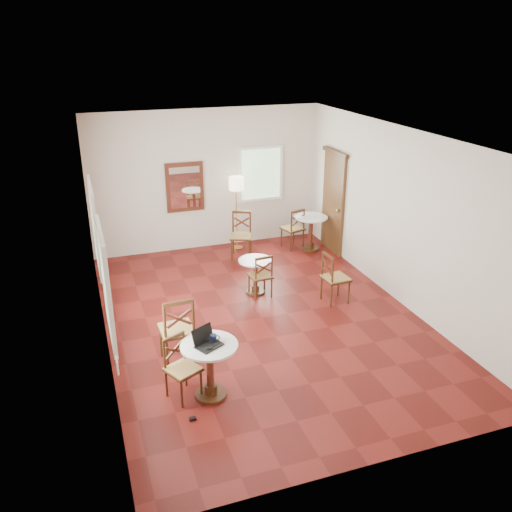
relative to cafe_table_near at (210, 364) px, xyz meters
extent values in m
plane|color=#5D1310|center=(1.33, 1.74, -0.48)|extent=(7.00, 7.00, 0.00)
cube|color=beige|center=(1.33, 5.24, 1.02)|extent=(5.00, 0.02, 3.00)
cube|color=beige|center=(1.33, -1.76, 1.02)|extent=(5.00, 0.02, 3.00)
cube|color=beige|center=(-1.17, 1.74, 1.02)|extent=(0.02, 7.00, 3.00)
cube|color=beige|center=(3.83, 1.74, 1.02)|extent=(0.02, 7.00, 3.00)
cube|color=white|center=(1.33, 1.74, 2.52)|extent=(5.00, 7.00, 0.02)
cube|color=#543518|center=(3.79, 4.14, 0.57)|extent=(0.06, 0.90, 2.10)
cube|color=#432410|center=(3.77, 4.14, 1.67)|extent=(0.08, 1.02, 0.08)
sphere|color=#BF8C3F|center=(3.73, 3.82, 0.52)|extent=(0.07, 0.07, 0.07)
cube|color=#512215|center=(0.83, 5.20, 0.92)|extent=(0.80, 0.05, 1.05)
cube|color=white|center=(0.83, 5.17, 0.92)|extent=(0.64, 0.02, 0.88)
cube|color=white|center=(-1.14, -0.36, 0.47)|extent=(0.02, 0.16, 0.16)
torus|color=red|center=(-1.13, -0.36, 0.47)|extent=(0.02, 0.12, 0.12)
cube|color=white|center=(-1.14, 0.54, 1.07)|extent=(0.06, 1.22, 1.42)
cube|color=white|center=(-1.14, 2.74, 1.07)|extent=(0.06, 1.22, 1.42)
cube|color=white|center=(2.53, 5.21, 1.07)|extent=(1.02, 0.06, 1.22)
cylinder|color=#432410|center=(0.00, 0.00, -0.46)|extent=(0.42, 0.42, 0.04)
cylinder|color=#432410|center=(0.00, 0.00, -0.37)|extent=(0.17, 0.17, 0.13)
cylinder|color=#512215|center=(0.00, 0.00, -0.06)|extent=(0.09, 0.09, 0.63)
cylinder|color=#432410|center=(0.00, 0.00, 0.23)|extent=(0.15, 0.15, 0.06)
cylinder|color=white|center=(0.00, 0.00, 0.28)|extent=(0.73, 0.73, 0.03)
cylinder|color=#432410|center=(1.54, 2.68, -0.46)|extent=(0.35, 0.35, 0.03)
cylinder|color=#432410|center=(1.54, 2.68, -0.39)|extent=(0.14, 0.14, 0.10)
cylinder|color=#512215|center=(1.54, 2.68, -0.13)|extent=(0.08, 0.08, 0.52)
cylinder|color=#432410|center=(1.54, 2.68, 0.11)|extent=(0.12, 0.12, 0.05)
cylinder|color=white|center=(1.54, 2.68, 0.15)|extent=(0.61, 0.61, 0.03)
cylinder|color=#432410|center=(3.36, 4.30, -0.46)|extent=(0.41, 0.41, 0.04)
cylinder|color=#432410|center=(3.36, 4.30, -0.38)|extent=(0.16, 0.16, 0.12)
cylinder|color=#512215|center=(3.36, 4.30, -0.07)|extent=(0.09, 0.09, 0.61)
cylinder|color=#432410|center=(3.36, 4.30, 0.21)|extent=(0.14, 0.14, 0.06)
cylinder|color=white|center=(3.36, 4.30, 0.26)|extent=(0.71, 0.71, 0.03)
cylinder|color=#432410|center=(-0.05, 1.16, -0.23)|extent=(0.04, 0.04, 0.50)
cylinder|color=#432410|center=(-0.03, 0.76, -0.23)|extent=(0.04, 0.04, 0.50)
cylinder|color=#432410|center=(-0.44, 1.14, -0.23)|extent=(0.04, 0.04, 0.50)
cylinder|color=#432410|center=(-0.43, 0.75, -0.23)|extent=(0.04, 0.04, 0.50)
cube|color=#432410|center=(-0.24, 0.95, 0.02)|extent=(0.50, 0.50, 0.03)
cube|color=olive|center=(-0.24, 0.95, 0.04)|extent=(0.48, 0.48, 0.04)
cylinder|color=#432410|center=(-0.03, 0.76, 0.29)|extent=(0.04, 0.04, 0.55)
cylinder|color=#432410|center=(-0.43, 0.75, 0.29)|extent=(0.04, 0.04, 0.55)
cube|color=#432410|center=(-0.23, 0.76, 0.55)|extent=(0.42, 0.06, 0.06)
cube|color=#512215|center=(-0.23, 0.76, 0.30)|extent=(0.36, 0.04, 0.24)
cube|color=#512215|center=(-0.23, 0.76, 0.30)|extent=(0.36, 0.04, 0.24)
cylinder|color=#432410|center=(-0.40, -0.11, -0.28)|extent=(0.03, 0.03, 0.40)
cylinder|color=#432410|center=(-0.54, 0.18, -0.28)|extent=(0.03, 0.03, 0.40)
cylinder|color=#432410|center=(-0.12, 0.03, -0.28)|extent=(0.03, 0.03, 0.40)
cylinder|color=#432410|center=(-0.26, 0.32, -0.28)|extent=(0.03, 0.03, 0.40)
cube|color=#432410|center=(-0.33, 0.10, -0.08)|extent=(0.52, 0.52, 0.03)
cube|color=olive|center=(-0.33, 0.10, -0.06)|extent=(0.50, 0.50, 0.04)
cylinder|color=#432410|center=(-0.54, 0.18, 0.14)|extent=(0.03, 0.03, 0.44)
cylinder|color=#432410|center=(-0.26, 0.32, 0.14)|extent=(0.03, 0.03, 0.44)
cube|color=#432410|center=(-0.40, 0.25, 0.34)|extent=(0.31, 0.18, 0.04)
cube|color=#512215|center=(-0.40, 0.25, 0.15)|extent=(0.27, 0.15, 0.19)
cube|color=#512215|center=(-0.40, 0.25, 0.15)|extent=(0.27, 0.15, 0.19)
cylinder|color=#432410|center=(1.71, 2.69, -0.29)|extent=(0.03, 0.03, 0.39)
cylinder|color=#432410|center=(1.74, 2.38, -0.29)|extent=(0.03, 0.03, 0.39)
cylinder|color=#432410|center=(1.41, 2.67, -0.29)|extent=(0.03, 0.03, 0.39)
cylinder|color=#432410|center=(1.43, 2.36, -0.29)|extent=(0.03, 0.03, 0.39)
cube|color=#432410|center=(1.57, 2.53, -0.09)|extent=(0.41, 0.41, 0.03)
cube|color=olive|center=(1.57, 2.53, -0.08)|extent=(0.39, 0.39, 0.03)
cylinder|color=#432410|center=(1.74, 2.38, 0.12)|extent=(0.03, 0.03, 0.43)
cylinder|color=#432410|center=(1.43, 2.36, 0.12)|extent=(0.03, 0.03, 0.43)
cube|color=#432410|center=(1.59, 2.37, 0.32)|extent=(0.33, 0.06, 0.04)
cube|color=#512215|center=(1.59, 2.37, 0.13)|extent=(0.28, 0.04, 0.19)
cube|color=#512215|center=(1.59, 2.37, 0.13)|extent=(0.28, 0.04, 0.19)
cylinder|color=#432410|center=(2.93, 1.73, -0.26)|extent=(0.03, 0.03, 0.44)
cylinder|color=#432410|center=(2.58, 1.70, -0.26)|extent=(0.03, 0.03, 0.44)
cylinder|color=#432410|center=(2.91, 2.08, -0.26)|extent=(0.03, 0.03, 0.44)
cylinder|color=#432410|center=(2.56, 2.05, -0.26)|extent=(0.03, 0.03, 0.44)
cube|color=#432410|center=(2.74, 1.89, -0.04)|extent=(0.46, 0.46, 0.03)
cube|color=olive|center=(2.74, 1.89, -0.02)|extent=(0.43, 0.43, 0.04)
cylinder|color=#432410|center=(2.58, 1.70, 0.20)|extent=(0.03, 0.03, 0.48)
cylinder|color=#432410|center=(2.56, 2.05, 0.20)|extent=(0.03, 0.03, 0.48)
cube|color=#432410|center=(2.57, 1.88, 0.42)|extent=(0.06, 0.37, 0.05)
cube|color=#512215|center=(2.57, 1.88, 0.21)|extent=(0.05, 0.31, 0.21)
cube|color=#512215|center=(2.57, 1.88, 0.21)|extent=(0.05, 0.31, 0.21)
cylinder|color=#432410|center=(3.16, 4.75, -0.27)|extent=(0.03, 0.03, 0.43)
cylinder|color=#432410|center=(3.25, 4.42, -0.27)|extent=(0.03, 0.03, 0.43)
cylinder|color=#432410|center=(2.83, 4.66, -0.27)|extent=(0.03, 0.03, 0.43)
cylinder|color=#432410|center=(2.92, 4.33, -0.27)|extent=(0.03, 0.03, 0.43)
cube|color=#432410|center=(3.04, 4.54, -0.05)|extent=(0.51, 0.51, 0.03)
cube|color=olive|center=(3.04, 4.54, -0.03)|extent=(0.49, 0.49, 0.04)
cylinder|color=#432410|center=(3.25, 4.42, 0.18)|extent=(0.03, 0.03, 0.47)
cylinder|color=#432410|center=(2.92, 4.33, 0.18)|extent=(0.03, 0.03, 0.47)
cube|color=#432410|center=(3.08, 4.38, 0.40)|extent=(0.36, 0.13, 0.05)
cube|color=#512215|center=(3.08, 4.38, 0.19)|extent=(0.30, 0.10, 0.21)
cube|color=#512215|center=(3.08, 4.38, 0.19)|extent=(0.30, 0.10, 0.21)
cylinder|color=#432410|center=(1.56, 4.27, -0.25)|extent=(0.04, 0.04, 0.46)
cylinder|color=#432410|center=(1.70, 4.61, -0.25)|extent=(0.04, 0.04, 0.46)
cylinder|color=#432410|center=(1.90, 4.13, -0.25)|extent=(0.04, 0.04, 0.46)
cylinder|color=#432410|center=(2.04, 4.47, -0.25)|extent=(0.04, 0.04, 0.46)
cube|color=#432410|center=(1.80, 4.37, -0.02)|extent=(0.58, 0.58, 0.03)
cube|color=olive|center=(1.80, 4.37, 0.00)|extent=(0.55, 0.55, 0.04)
cylinder|color=#432410|center=(1.70, 4.61, 0.23)|extent=(0.04, 0.04, 0.51)
cylinder|color=#432410|center=(2.04, 4.47, 0.23)|extent=(0.04, 0.04, 0.51)
cube|color=#432410|center=(1.87, 4.54, 0.46)|extent=(0.37, 0.18, 0.05)
cube|color=#512215|center=(1.87, 4.54, 0.24)|extent=(0.31, 0.15, 0.22)
cube|color=#512215|center=(1.87, 4.54, 0.24)|extent=(0.31, 0.15, 0.22)
cylinder|color=#BF8C3F|center=(1.86, 4.89, -0.47)|extent=(0.26, 0.26, 0.03)
cylinder|color=#BF8C3F|center=(1.86, 4.89, 0.26)|extent=(0.02, 0.02, 1.47)
cylinder|color=beige|center=(1.86, 4.89, 0.99)|extent=(0.31, 0.31, 0.28)
cube|color=black|center=(-0.01, -0.04, 0.30)|extent=(0.39, 0.36, 0.02)
cube|color=black|center=(-0.01, -0.04, 0.32)|extent=(0.29, 0.24, 0.00)
cube|color=black|center=(-0.07, 0.06, 0.42)|extent=(0.31, 0.21, 0.22)
cube|color=silver|center=(-0.07, 0.06, 0.42)|extent=(0.27, 0.18, 0.18)
ellipsoid|color=black|center=(-0.03, -0.12, 0.31)|extent=(0.11, 0.08, 0.04)
cylinder|color=black|center=(0.07, 0.04, 0.35)|extent=(0.09, 0.09, 0.10)
torus|color=black|center=(0.12, 0.04, 0.35)|extent=(0.07, 0.01, 0.07)
cylinder|color=white|center=(0.00, 0.00, 0.35)|extent=(0.07, 0.07, 0.11)
cube|color=black|center=(-0.34, -0.40, -0.46)|extent=(0.09, 0.05, 0.03)
camera|label=1|loc=(-1.32, -5.64, 3.89)|focal=37.50mm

